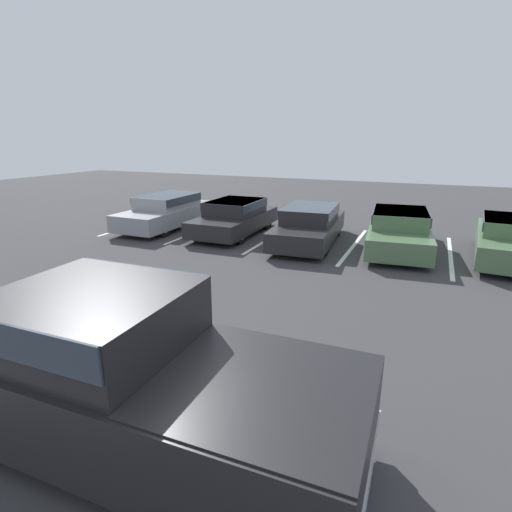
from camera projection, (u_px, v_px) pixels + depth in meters
The scene contains 13 objects.
ground_plane at pixel (136, 409), 5.29m from camera, with size 60.00×60.00×0.00m, color #38383A.
stall_stripe_a at pixel (142, 223), 16.62m from camera, with size 0.12×4.89×0.01m, color white.
stall_stripe_b at pixel (202, 230), 15.49m from camera, with size 0.12×4.89×0.01m, color white.
stall_stripe_c at pixel (272, 237), 14.36m from camera, with size 0.12×4.89×0.01m, color white.
stall_stripe_d at pixel (354, 246), 13.23m from camera, with size 0.12×4.89×0.01m, color white.
stall_stripe_e at pixel (450, 256), 12.10m from camera, with size 0.12×4.89×0.01m, color white.
pickup_truck at pixel (120, 372), 4.48m from camera, with size 5.59×2.13×1.87m.
parked_sedan_a at pixel (167, 210), 15.71m from camera, with size 1.83×4.58×1.29m.
parked_sedan_b at pixel (235, 216), 14.70m from camera, with size 1.91×4.29×1.24m.
parked_sedan_c at pixel (309, 224), 13.44m from camera, with size 2.14×4.79×1.24m.
parked_sedan_d at pixel (399, 229), 12.65m from camera, with size 2.23×4.74×1.25m.
parked_sedan_e at pixel (512, 238), 11.47m from camera, with size 2.09×4.47×1.25m.
traffic_cone at pixel (78, 288), 8.69m from camera, with size 0.46×0.46×0.65m.
Camera 1 is at (3.27, -3.46, 3.46)m, focal length 28.00 mm.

